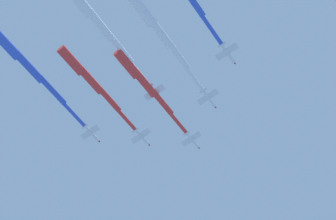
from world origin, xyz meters
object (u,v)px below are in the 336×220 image
Objects in this scene: jet_port_inner at (91,81)px; jet_starboard_mid at (29,67)px; jet_port_mid at (101,26)px; jet_starboard_inner at (161,34)px; jet_lead at (145,84)px.

jet_starboard_mid is at bearing 35.75° from jet_port_inner.
jet_port_inner is 0.94× the size of jet_port_mid.
jet_starboard_mid is (49.20, 5.95, 1.09)m from jet_starboard_inner.
jet_port_mid is (18.26, 10.23, 1.14)m from jet_starboard_inner.
jet_port_inner is at bearing 25.93° from jet_lead.
jet_port_mid is 31.23m from jet_starboard_mid.
jet_port_inner is at bearing -13.41° from jet_starboard_inner.
jet_lead is at bearing -148.83° from jet_starboard_mid.
jet_starboard_mid is at bearing 31.17° from jet_lead.
jet_starboard_inner is (-12.83, 16.04, -0.34)m from jet_lead.
jet_lead is 1.00× the size of jet_port_inner.
jet_starboard_inner is 0.89× the size of jet_starboard_mid.
jet_port_mid reaches higher than jet_starboard_inner.
jet_lead is 42.50m from jet_starboard_mid.
jet_starboard_inner is 49.57m from jet_starboard_mid.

